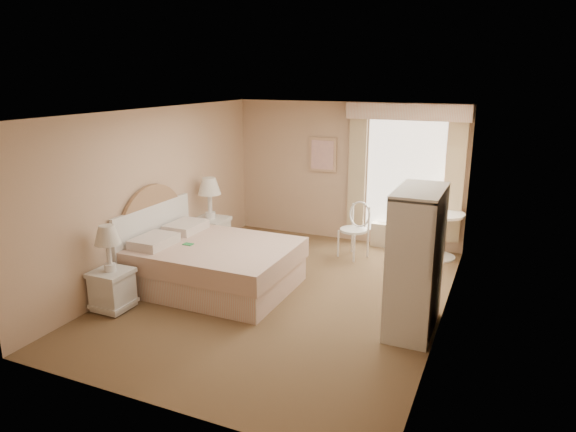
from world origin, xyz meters
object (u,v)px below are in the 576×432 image
at_px(bed, 209,262).
at_px(armoire, 416,273).
at_px(nightstand_near, 111,279).
at_px(nightstand_far, 211,226).
at_px(cafe_chair, 356,225).
at_px(round_table, 441,228).

height_order(bed, armoire, armoire).
distance_m(nightstand_near, nightstand_far, 2.39).
bearing_deg(cafe_chair, nightstand_near, -101.02).
bearing_deg(cafe_chair, bed, -102.77).
xyz_separation_m(bed, nightstand_far, (-0.72, 1.23, 0.12)).
xyz_separation_m(nightstand_far, armoire, (3.65, -1.34, 0.23)).
relative_size(nightstand_far, cafe_chair, 1.39).
xyz_separation_m(nightstand_near, round_table, (3.59, 3.72, 0.09)).
bearing_deg(bed, round_table, 41.80).
height_order(nightstand_near, armoire, armoire).
height_order(nightstand_far, cafe_chair, nightstand_far).
height_order(nightstand_near, nightstand_far, nightstand_far).
bearing_deg(nightstand_near, round_table, 46.04).
relative_size(round_table, cafe_chair, 0.83).
xyz_separation_m(nightstand_near, cafe_chair, (2.29, 3.24, 0.12)).
distance_m(nightstand_far, round_table, 3.83).
distance_m(cafe_chair, armoire, 2.58).
bearing_deg(armoire, bed, 177.87).
distance_m(bed, nightstand_far, 1.43).
bearing_deg(round_table, nightstand_far, -159.63).
bearing_deg(nightstand_near, bed, 58.04).
relative_size(nightstand_far, round_table, 1.66).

